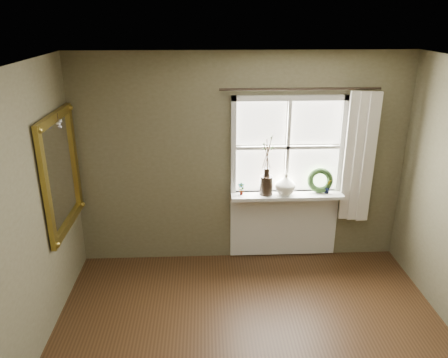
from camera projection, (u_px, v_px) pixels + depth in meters
name	position (u px, v px, depth m)	size (l,w,h in m)	color
ceiling	(275.00, 80.00, 2.71)	(4.50, 4.50, 0.00)	silver
wall_back	(241.00, 160.00, 5.32)	(4.00, 0.10, 2.60)	brown
window_frame	(288.00, 147.00, 5.21)	(1.36, 0.06, 1.24)	silver
window_sill	(287.00, 195.00, 5.32)	(1.36, 0.26, 0.04)	silver
window_apron	(283.00, 223.00, 5.58)	(1.36, 0.04, 0.88)	silver
dark_jug	(266.00, 185.00, 5.26)	(0.16, 0.16, 0.23)	black
cream_vase	(286.00, 184.00, 5.26)	(0.25, 0.25, 0.26)	silver
wreath	(320.00, 183.00, 5.32)	(0.31, 0.31, 0.08)	#263F1C
potted_plant_left	(241.00, 189.00, 5.26)	(0.08, 0.06, 0.16)	#263F1C
potted_plant_right	(328.00, 186.00, 5.30)	(0.10, 0.08, 0.18)	#263F1C
curtain	(359.00, 158.00, 5.20)	(0.36, 0.12, 1.59)	beige
curtain_rod	(301.00, 89.00, 4.91)	(0.03, 0.03, 1.84)	black
gilt_mirror	(61.00, 172.00, 4.61)	(0.10, 1.07, 1.28)	white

